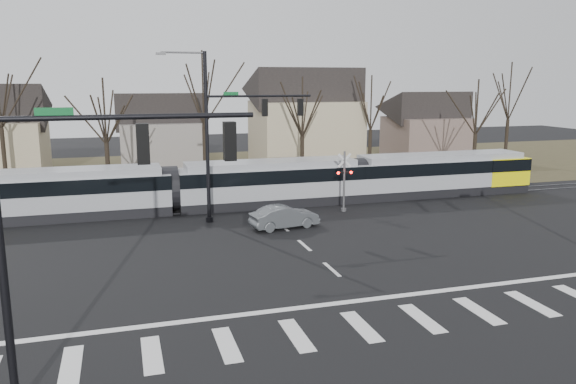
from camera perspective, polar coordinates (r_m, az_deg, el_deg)
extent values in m
plane|color=black|center=(24.31, 6.19, -9.31)|extent=(140.00, 140.00, 0.00)
cube|color=#38331E|center=(54.36, -6.99, 2.15)|extent=(140.00, 28.00, 0.01)
cube|color=silver|center=(19.03, -21.18, -16.10)|extent=(0.60, 2.60, 0.01)
cube|color=silver|center=(18.95, -13.66, -15.74)|extent=(0.60, 2.60, 0.01)
cube|color=silver|center=(19.18, -6.23, -15.14)|extent=(0.60, 2.60, 0.01)
cube|color=silver|center=(19.69, 0.87, -14.33)|extent=(0.60, 2.60, 0.01)
cube|color=silver|center=(20.48, 7.46, -13.38)|extent=(0.60, 2.60, 0.01)
cube|color=silver|center=(21.51, 13.45, -12.37)|extent=(0.60, 2.60, 0.01)
cube|color=silver|center=(22.74, 18.80, -11.34)|extent=(0.60, 2.60, 0.01)
cube|color=silver|center=(24.15, 23.53, -10.34)|extent=(0.60, 2.60, 0.01)
cube|color=silver|center=(22.78, 7.98, -10.79)|extent=(28.00, 0.35, 0.01)
cube|color=silver|center=(26.05, 4.47, -7.84)|extent=(0.18, 2.00, 0.01)
cube|color=silver|center=(29.63, 1.68, -5.44)|extent=(0.18, 2.00, 0.01)
cube|color=silver|center=(33.31, -0.50, -3.55)|extent=(0.18, 2.00, 0.01)
cube|color=silver|center=(37.06, -2.22, -2.04)|extent=(0.18, 2.00, 0.01)
cube|color=silver|center=(40.85, -3.63, -0.80)|extent=(0.18, 2.00, 0.01)
cube|color=silver|center=(44.68, -4.80, 0.22)|extent=(0.18, 2.00, 0.01)
cube|color=silver|center=(48.53, -5.78, 1.08)|extent=(0.18, 2.00, 0.01)
cube|color=silver|center=(52.41, -6.62, 1.82)|extent=(0.18, 2.00, 0.01)
cube|color=#59595E|center=(38.09, -2.64, -1.64)|extent=(90.00, 0.12, 0.06)
cube|color=#59595E|center=(39.42, -3.14, -1.20)|extent=(90.00, 0.12, 0.06)
cube|color=gray|center=(37.79, -22.42, -0.23)|extent=(13.84, 2.98, 3.11)
cube|color=black|center=(37.68, -22.49, 0.71)|extent=(13.86, 3.02, 0.90)
cube|color=gray|center=(38.86, -1.70, 0.92)|extent=(12.78, 2.98, 3.11)
cube|color=black|center=(38.75, -1.71, 1.83)|extent=(12.80, 3.02, 0.90)
cube|color=gray|center=(44.16, 15.23, 1.77)|extent=(13.84, 2.98, 3.11)
cube|color=black|center=(44.06, 15.27, 2.58)|extent=(13.86, 3.02, 0.90)
cube|color=#FFF307|center=(47.09, 20.64, 2.13)|extent=(3.41, 3.04, 2.08)
imported|color=#4D5154|center=(32.93, -0.37, -2.53)|extent=(2.69, 4.51, 1.34)
cylinder|color=black|center=(14.96, -15.91, 7.35)|extent=(6.50, 0.14, 0.14)
cube|color=#0C5926|center=(15.03, -22.68, 7.51)|extent=(0.90, 0.03, 0.22)
cube|color=black|center=(15.03, -14.53, 4.75)|extent=(0.32, 0.32, 1.05)
sphere|color=#FF0C07|center=(15.00, -14.59, 6.01)|extent=(0.22, 0.22, 0.22)
cube|color=black|center=(15.28, -5.95, 5.15)|extent=(0.32, 0.32, 1.05)
sphere|color=#FF0C07|center=(15.25, -5.97, 6.39)|extent=(0.22, 0.22, 0.22)
cylinder|color=black|center=(33.97, -8.22, 5.36)|extent=(0.22, 0.22, 10.20)
cylinder|color=black|center=(34.82, -8.00, -2.77)|extent=(0.44, 0.44, 0.30)
cylinder|color=black|center=(34.44, -2.91, 9.71)|extent=(6.50, 0.14, 0.14)
cube|color=#0C5926|center=(34.06, -5.82, 9.90)|extent=(0.90, 0.03, 0.22)
cube|color=black|center=(34.55, -2.37, 8.56)|extent=(0.32, 0.32, 1.05)
sphere|color=#FF0C07|center=(34.53, -2.38, 9.10)|extent=(0.22, 0.22, 0.22)
cube|color=black|center=(35.18, 1.26, 8.61)|extent=(0.32, 0.32, 1.05)
sphere|color=#FF0C07|center=(35.17, 1.26, 9.15)|extent=(0.22, 0.22, 0.22)
cube|color=#59595B|center=(33.56, -12.81, 13.55)|extent=(0.55, 0.22, 0.14)
cylinder|color=#59595B|center=(37.09, 5.72, 1.07)|extent=(0.14, 0.14, 4.00)
cylinder|color=#59595B|center=(37.47, 5.66, -1.79)|extent=(0.36, 0.36, 0.20)
cube|color=silver|center=(36.87, 5.76, 3.21)|extent=(0.95, 0.04, 0.95)
cube|color=silver|center=(36.87, 5.76, 3.21)|extent=(0.95, 0.04, 0.95)
cube|color=black|center=(36.99, 5.74, 1.99)|extent=(1.00, 0.10, 0.12)
sphere|color=#FF0C07|center=(36.75, 5.14, 1.94)|extent=(0.18, 0.18, 0.18)
sphere|color=#FF0C07|center=(37.09, 6.43, 2.00)|extent=(0.18, 0.18, 0.18)
cube|color=slate|center=(57.41, -12.67, 4.70)|extent=(8.00, 7.00, 4.50)
cube|color=tan|center=(57.09, 1.74, 5.94)|extent=(10.00, 8.00, 6.50)
cube|color=brown|center=(65.23, 13.82, 5.40)|extent=(8.00, 7.00, 4.50)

